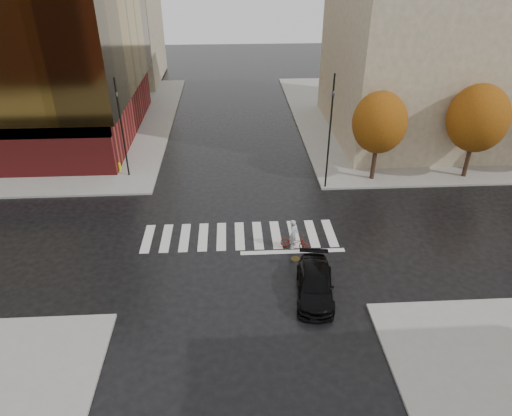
{
  "coord_description": "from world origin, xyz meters",
  "views": [
    {
      "loc": [
        -0.32,
        -22.4,
        15.37
      ],
      "look_at": [
        0.98,
        0.35,
        2.0
      ],
      "focal_mm": 32.0,
      "sensor_mm": 36.0,
      "label": 1
    }
  ],
  "objects_px": {
    "cyclist": "(294,239)",
    "traffic_light_ne": "(330,124)",
    "fire_hydrant": "(119,166)",
    "sedan": "(315,284)",
    "traffic_light_nw": "(121,122)"
  },
  "relations": [
    {
      "from": "traffic_light_nw",
      "to": "fire_hydrant",
      "type": "distance_m",
      "value": 3.97
    },
    {
      "from": "cyclist",
      "to": "traffic_light_nw",
      "type": "distance_m",
      "value": 15.46
    },
    {
      "from": "sedan",
      "to": "fire_hydrant",
      "type": "bearing_deg",
      "value": 137.66
    },
    {
      "from": "fire_hydrant",
      "to": "sedan",
      "type": "bearing_deg",
      "value": -49.61
    },
    {
      "from": "sedan",
      "to": "traffic_light_ne",
      "type": "xyz_separation_m",
      "value": [
        2.69,
        11.26,
        4.17
      ]
    },
    {
      "from": "cyclist",
      "to": "traffic_light_ne",
      "type": "height_order",
      "value": "traffic_light_ne"
    },
    {
      "from": "sedan",
      "to": "traffic_light_nw",
      "type": "distance_m",
      "value": 18.6
    },
    {
      "from": "cyclist",
      "to": "traffic_light_ne",
      "type": "xyz_separation_m",
      "value": [
        3.21,
        7.3,
        4.16
      ]
    },
    {
      "from": "traffic_light_ne",
      "to": "fire_hydrant",
      "type": "bearing_deg",
      "value": -35.73
    },
    {
      "from": "sedan",
      "to": "traffic_light_nw",
      "type": "height_order",
      "value": "traffic_light_nw"
    },
    {
      "from": "cyclist",
      "to": "fire_hydrant",
      "type": "height_order",
      "value": "cyclist"
    },
    {
      "from": "traffic_light_ne",
      "to": "cyclist",
      "type": "bearing_deg",
      "value": 43.51
    },
    {
      "from": "traffic_light_ne",
      "to": "traffic_light_nw",
      "type": "bearing_deg",
      "value": -33.38
    },
    {
      "from": "cyclist",
      "to": "fire_hydrant",
      "type": "xyz_separation_m",
      "value": [
        -12.04,
        10.81,
        -0.14
      ]
    },
    {
      "from": "cyclist",
      "to": "traffic_light_nw",
      "type": "xyz_separation_m",
      "value": [
        -11.21,
        10.0,
        3.66
      ]
    }
  ]
}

